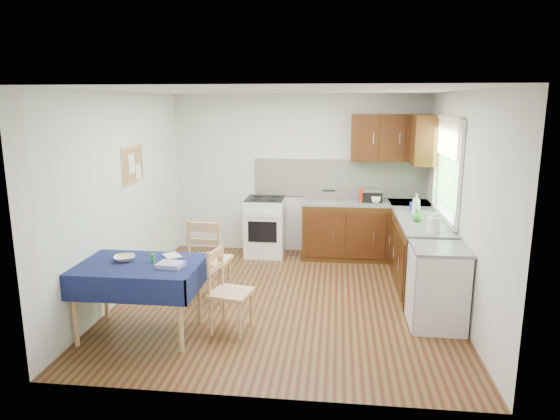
# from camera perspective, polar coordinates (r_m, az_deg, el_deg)

# --- Properties ---
(floor) EXTENTS (4.20, 4.20, 0.00)m
(floor) POSITION_cam_1_polar(r_m,az_deg,el_deg) (6.23, 0.54, -10.16)
(floor) COLOR #441F12
(floor) RESTS_ON ground
(ceiling) EXTENTS (4.00, 4.20, 0.02)m
(ceiling) POSITION_cam_1_polar(r_m,az_deg,el_deg) (5.76, 0.60, 13.49)
(ceiling) COLOR silver
(ceiling) RESTS_ON wall_back
(wall_back) EXTENTS (4.00, 0.02, 2.50)m
(wall_back) POSITION_cam_1_polar(r_m,az_deg,el_deg) (7.93, 2.16, 4.09)
(wall_back) COLOR silver
(wall_back) RESTS_ON ground
(wall_front) EXTENTS (4.00, 0.02, 2.50)m
(wall_front) POSITION_cam_1_polar(r_m,az_deg,el_deg) (3.85, -2.73, -4.76)
(wall_front) COLOR silver
(wall_front) RESTS_ON ground
(wall_left) EXTENTS (0.02, 4.20, 2.50)m
(wall_left) POSITION_cam_1_polar(r_m,az_deg,el_deg) (6.39, -17.57, 1.54)
(wall_left) COLOR silver
(wall_left) RESTS_ON ground
(wall_right) EXTENTS (0.02, 4.20, 2.50)m
(wall_right) POSITION_cam_1_polar(r_m,az_deg,el_deg) (6.00, 19.92, 0.71)
(wall_right) COLOR silver
(wall_right) RESTS_ON ground
(base_cabinets) EXTENTS (1.90, 2.30, 0.86)m
(base_cabinets) POSITION_cam_1_polar(r_m,az_deg,el_deg) (7.29, 12.30, -3.51)
(base_cabinets) COLOR black
(base_cabinets) RESTS_ON ground
(worktop_back) EXTENTS (1.90, 0.60, 0.04)m
(worktop_back) POSITION_cam_1_polar(r_m,az_deg,el_deg) (7.69, 9.79, 0.86)
(worktop_back) COLOR slate
(worktop_back) RESTS_ON base_cabinets
(worktop_right) EXTENTS (0.60, 1.70, 0.04)m
(worktop_right) POSITION_cam_1_polar(r_m,az_deg,el_deg) (6.64, 15.92, -1.23)
(worktop_right) COLOR slate
(worktop_right) RESTS_ON base_cabinets
(worktop_corner) EXTENTS (0.60, 0.60, 0.04)m
(worktop_corner) POSITION_cam_1_polar(r_m,az_deg,el_deg) (7.75, 14.59, 0.73)
(worktop_corner) COLOR slate
(worktop_corner) RESTS_ON base_cabinets
(splashback) EXTENTS (2.70, 0.02, 0.60)m
(splashback) POSITION_cam_1_polar(r_m,az_deg,el_deg) (7.90, 6.87, 3.61)
(splashback) COLOR white
(splashback) RESTS_ON wall_back
(upper_cabinets) EXTENTS (1.20, 0.85, 0.70)m
(upper_cabinets) POSITION_cam_1_polar(r_m,az_deg,el_deg) (7.60, 13.67, 7.95)
(upper_cabinets) COLOR black
(upper_cabinets) RESTS_ON wall_back
(stove) EXTENTS (0.60, 0.61, 0.92)m
(stove) POSITION_cam_1_polar(r_m,az_deg,el_deg) (7.85, -1.70, -1.89)
(stove) COLOR silver
(stove) RESTS_ON ground
(window) EXTENTS (0.04, 1.48, 1.26)m
(window) POSITION_cam_1_polar(r_m,az_deg,el_deg) (6.61, 18.57, 5.33)
(window) COLOR #2D5E26
(window) RESTS_ON wall_right
(fridge) EXTENTS (0.58, 0.60, 0.89)m
(fridge) POSITION_cam_1_polar(r_m,az_deg,el_deg) (5.64, 17.58, -8.41)
(fridge) COLOR silver
(fridge) RESTS_ON ground
(corkboard) EXTENTS (0.04, 0.62, 0.47)m
(corkboard) POSITION_cam_1_polar(r_m,az_deg,el_deg) (6.60, -16.48, 5.00)
(corkboard) COLOR tan
(corkboard) RESTS_ON wall_left
(dining_table) EXTENTS (1.27, 0.86, 0.77)m
(dining_table) POSITION_cam_1_polar(r_m,az_deg,el_deg) (5.33, -15.90, -6.96)
(dining_table) COLOR #0E1338
(dining_table) RESTS_ON ground
(chair_far) EXTENTS (0.49, 0.49, 1.04)m
(chair_far) POSITION_cam_1_polar(r_m,az_deg,el_deg) (6.08, -8.19, -5.38)
(chair_far) COLOR tan
(chair_far) RESTS_ON ground
(chair_near) EXTENTS (0.47, 0.47, 0.90)m
(chair_near) POSITION_cam_1_polar(r_m,az_deg,el_deg) (5.29, -6.09, -8.86)
(chair_near) COLOR tan
(chair_near) RESTS_ON ground
(toaster) EXTENTS (0.23, 0.14, 0.18)m
(toaster) POSITION_cam_1_polar(r_m,az_deg,el_deg) (7.57, 5.57, 1.58)
(toaster) COLOR silver
(toaster) RESTS_ON worktop_back
(sandwich_press) EXTENTS (0.32, 0.28, 0.19)m
(sandwich_press) POSITION_cam_1_polar(r_m,az_deg,el_deg) (7.68, 10.34, 1.68)
(sandwich_press) COLOR black
(sandwich_press) RESTS_ON worktop_back
(sauce_bottle) EXTENTS (0.05, 0.05, 0.22)m
(sauce_bottle) POSITION_cam_1_polar(r_m,az_deg,el_deg) (7.53, 9.25, 1.66)
(sauce_bottle) COLOR red
(sauce_bottle) RESTS_ON worktop_back
(yellow_packet) EXTENTS (0.14, 0.10, 0.17)m
(yellow_packet) POSITION_cam_1_polar(r_m,az_deg,el_deg) (7.82, 10.85, 1.79)
(yellow_packet) COLOR gold
(yellow_packet) RESTS_ON worktop_back
(dish_rack) EXTENTS (0.43, 0.32, 0.20)m
(dish_rack) POSITION_cam_1_polar(r_m,az_deg,el_deg) (6.95, 15.32, -0.24)
(dish_rack) COLOR gray
(dish_rack) RESTS_ON worktop_right
(kettle) EXTENTS (0.15, 0.15, 0.25)m
(kettle) POSITION_cam_1_polar(r_m,az_deg,el_deg) (5.99, 17.17, -1.49)
(kettle) COLOR silver
(kettle) RESTS_ON worktop_right
(cup) EXTENTS (0.16, 0.16, 0.11)m
(cup) POSITION_cam_1_polar(r_m,az_deg,el_deg) (7.56, 10.91, 1.19)
(cup) COLOR white
(cup) RESTS_ON worktop_back
(soap_bottle_a) EXTENTS (0.14, 0.14, 0.29)m
(soap_bottle_a) POSITION_cam_1_polar(r_m,az_deg,el_deg) (6.84, 15.30, 0.59)
(soap_bottle_a) COLOR silver
(soap_bottle_a) RESTS_ON worktop_right
(soap_bottle_b) EXTENTS (0.11, 0.11, 0.19)m
(soap_bottle_b) POSITION_cam_1_polar(r_m,az_deg,el_deg) (7.10, 15.06, 0.61)
(soap_bottle_b) COLOR #1B47A0
(soap_bottle_b) RESTS_ON worktop_right
(soap_bottle_c) EXTENTS (0.13, 0.13, 0.16)m
(soap_bottle_c) POSITION_cam_1_polar(r_m,az_deg,el_deg) (6.50, 15.40, -0.60)
(soap_bottle_c) COLOR #25892C
(soap_bottle_c) RESTS_ON worktop_right
(plate_bowl) EXTENTS (0.28, 0.28, 0.05)m
(plate_bowl) POSITION_cam_1_polar(r_m,az_deg,el_deg) (5.41, -17.34, -5.30)
(plate_bowl) COLOR beige
(plate_bowl) RESTS_ON dining_table
(book) EXTENTS (0.25, 0.26, 0.02)m
(book) POSITION_cam_1_polar(r_m,az_deg,el_deg) (5.41, -13.02, -5.26)
(book) COLOR white
(book) RESTS_ON dining_table
(spice_jar) EXTENTS (0.04, 0.04, 0.09)m
(spice_jar) POSITION_cam_1_polar(r_m,az_deg,el_deg) (5.28, -14.35, -5.35)
(spice_jar) COLOR #25892D
(spice_jar) RESTS_ON dining_table
(tea_towel) EXTENTS (0.27, 0.22, 0.04)m
(tea_towel) POSITION_cam_1_polar(r_m,az_deg,el_deg) (5.10, -12.41, -6.14)
(tea_towel) COLOR navy
(tea_towel) RESTS_ON dining_table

